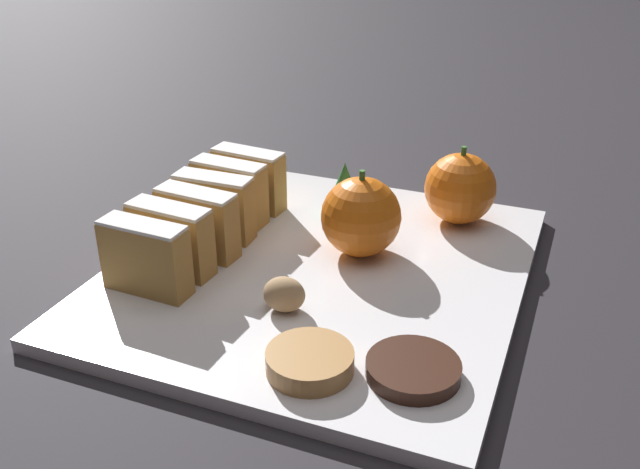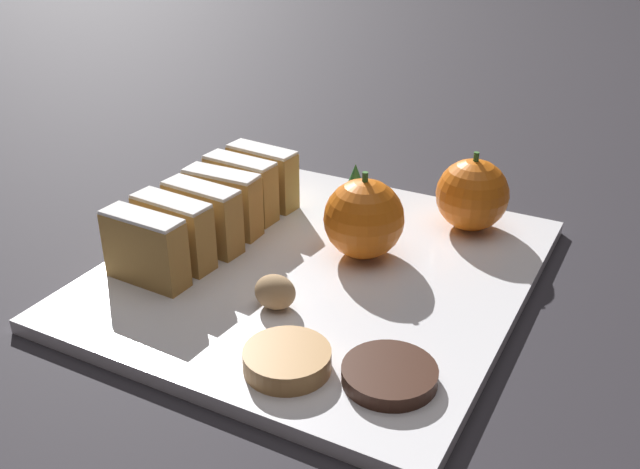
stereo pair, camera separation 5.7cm
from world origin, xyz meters
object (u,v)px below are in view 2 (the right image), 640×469
chocolate_cookie (389,375)px  walnut (277,292)px  orange_near (364,219)px  orange_far (472,195)px

chocolate_cookie → walnut: bearing=159.5°
orange_near → walnut: 0.11m
orange_near → orange_far: (0.07, 0.10, -0.00)m
chocolate_cookie → orange_far: bearing=95.3°
orange_near → orange_far: orange_near is taller
walnut → chocolate_cookie: bearing=-20.5°
orange_far → walnut: bearing=-113.5°
orange_far → chocolate_cookie: orange_far is taller
orange_near → chocolate_cookie: 0.18m
walnut → orange_far: bearing=66.5°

